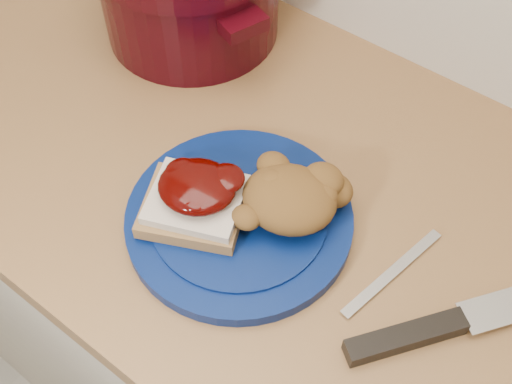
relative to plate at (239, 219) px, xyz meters
The scene contains 6 objects.
base_cabinet 0.49m from the plate, 79.52° to the left, with size 4.00×0.60×0.86m, color beige.
plate is the anchor object (origin of this frame).
sandwich 0.06m from the plate, 146.40° to the right, with size 0.15×0.14×0.06m.
stuffing_mound 0.07m from the plate, 37.32° to the left, with size 0.11×0.10×0.06m, color brown.
chef_knife 0.26m from the plate, ahead, with size 0.24×0.31×0.02m.
butter_knife 0.19m from the plate, 15.82° to the left, with size 0.16×0.01×0.00m, color silver.
Camera 1 is at (0.26, 1.09, 1.54)m, focal length 45.00 mm.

